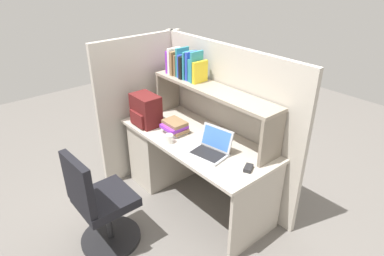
% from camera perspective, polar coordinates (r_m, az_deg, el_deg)
% --- Properties ---
extents(ground_plane, '(8.00, 8.00, 0.00)m').
position_cam_1_polar(ground_plane, '(3.56, 0.63, -11.99)').
color(ground_plane, slate).
extents(desk, '(1.60, 0.70, 0.73)m').
position_cam_1_polar(desk, '(3.57, -3.43, -3.91)').
color(desk, beige).
rests_on(desk, ground_plane).
extents(cubicle_partition_rear, '(1.84, 0.05, 1.55)m').
position_cam_1_polar(cubicle_partition_rear, '(3.36, 5.61, 1.05)').
color(cubicle_partition_rear, '#BCB5A8').
rests_on(cubicle_partition_rear, ground_plane).
extents(cubicle_partition_left, '(0.05, 1.06, 1.55)m').
position_cam_1_polar(cubicle_partition_left, '(3.72, -8.50, 3.59)').
color(cubicle_partition_left, '#BCB5A8').
rests_on(cubicle_partition_left, ground_plane).
extents(overhead_hutch, '(1.44, 0.28, 0.45)m').
position_cam_1_polar(overhead_hutch, '(3.12, 3.53, 5.16)').
color(overhead_hutch, gray).
rests_on(overhead_hutch, desk).
extents(reference_books_on_shelf, '(0.45, 0.18, 0.29)m').
position_cam_1_polar(reference_books_on_shelf, '(3.32, -1.17, 10.67)').
color(reference_books_on_shelf, purple).
rests_on(reference_books_on_shelf, overhead_hutch).
extents(laptop, '(0.35, 0.31, 0.22)m').
position_cam_1_polar(laptop, '(2.89, 3.32, -3.45)').
color(laptop, '#B7BABF').
rests_on(laptop, desk).
extents(backpack, '(0.30, 0.23, 0.31)m').
position_cam_1_polar(backpack, '(3.37, -7.96, 3.00)').
color(backpack, '#591919').
rests_on(backpack, desk).
extents(computer_mouse, '(0.10, 0.12, 0.03)m').
position_cam_1_polar(computer_mouse, '(2.73, 9.61, -6.77)').
color(computer_mouse, '#262628').
rests_on(computer_mouse, desk).
extents(paper_cup, '(0.08, 0.08, 0.08)m').
position_cam_1_polar(paper_cup, '(3.05, -3.93, -1.85)').
color(paper_cup, white).
rests_on(paper_cup, desk).
extents(desk_book_stack, '(0.24, 0.20, 0.12)m').
position_cam_1_polar(desk_book_stack, '(3.22, -2.95, 0.20)').
color(desk_book_stack, white).
rests_on(desk_book_stack, desk).
extents(office_chair, '(0.52, 0.52, 0.93)m').
position_cam_1_polar(office_chair, '(2.95, -15.37, -13.03)').
color(office_chair, black).
rests_on(office_chair, ground_plane).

